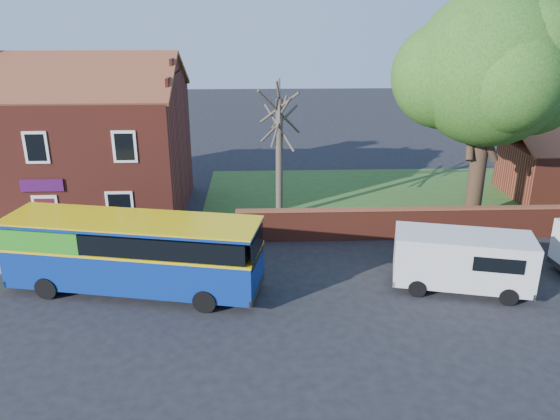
{
  "coord_description": "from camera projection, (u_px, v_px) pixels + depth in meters",
  "views": [
    {
      "loc": [
        3.19,
        -17.2,
        10.56
      ],
      "look_at": [
        4.04,
        5.0,
        2.32
      ],
      "focal_mm": 35.0,
      "sensor_mm": 36.0,
      "label": 1
    }
  ],
  "objects": [
    {
      "name": "kerb",
      "position": [
        21.0,
        271.0,
        23.15
      ],
      "size": [
        18.0,
        0.15,
        0.14
      ],
      "primitive_type": "cube",
      "color": "slate",
      "rests_on": "ground"
    },
    {
      "name": "boundary_wall",
      "position": [
        463.0,
        222.0,
        26.42
      ],
      "size": [
        22.0,
        0.38,
        1.6
      ],
      "color": "maroon",
      "rests_on": "ground"
    },
    {
      "name": "bus",
      "position": [
        126.0,
        250.0,
        21.21
      ],
      "size": [
        10.19,
        4.41,
        3.02
      ],
      "rotation": [
        0.0,
        0.0,
        -0.2
      ],
      "color": "navy",
      "rests_on": "ground"
    },
    {
      "name": "ground",
      "position": [
        174.0,
        320.0,
        19.68
      ],
      "size": [
        120.0,
        120.0,
        0.0
      ],
      "primitive_type": "plane",
      "color": "black",
      "rests_on": "ground"
    },
    {
      "name": "bare_tree",
      "position": [
        279.0,
        153.0,
        28.2
      ],
      "size": [
        2.58,
        3.08,
        6.89
      ],
      "color": "#4C4238",
      "rests_on": "ground"
    },
    {
      "name": "grass_strip",
      "position": [
        426.0,
        198.0,
        32.32
      ],
      "size": [
        26.0,
        12.0,
        0.04
      ],
      "primitive_type": "cube",
      "color": "#426B28",
      "rests_on": "ground"
    },
    {
      "name": "van_near",
      "position": [
        463.0,
        259.0,
        21.45
      ],
      "size": [
        5.6,
        3.27,
        2.31
      ],
      "rotation": [
        0.0,
        0.0,
        -0.24
      ],
      "color": "silver",
      "rests_on": "ground"
    },
    {
      "name": "pavement",
      "position": [
        37.0,
        254.0,
        24.79
      ],
      "size": [
        18.0,
        3.5,
        0.12
      ],
      "primitive_type": "cube",
      "color": "gray",
      "rests_on": "ground"
    },
    {
      "name": "shop_building",
      "position": [
        68.0,
        151.0,
        29.01
      ],
      "size": [
        12.3,
        8.13,
        10.5
      ],
      "color": "maroon",
      "rests_on": "ground"
    },
    {
      "name": "large_tree",
      "position": [
        490.0,
        73.0,
        26.49
      ],
      "size": [
        9.53,
        7.54,
        11.62
      ],
      "color": "black",
      "rests_on": "ground"
    }
  ]
}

